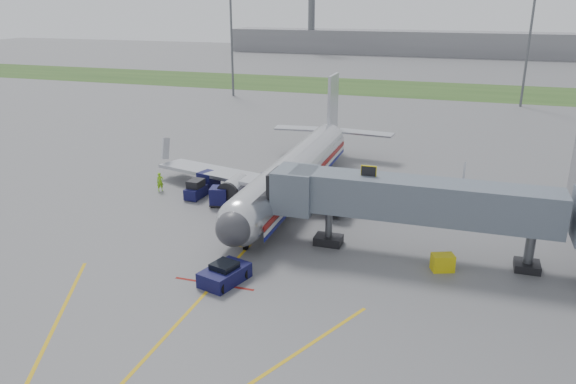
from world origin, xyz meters
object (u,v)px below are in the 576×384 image
(airliner, at_px, (295,171))
(pushback_tug, at_px, (225,274))
(belt_loader, at_px, (204,183))
(baggage_tug, at_px, (196,190))
(ramp_worker, at_px, (160,182))

(airliner, relative_size, pushback_tug, 8.89)
(airliner, distance_m, pushback_tug, 18.87)
(pushback_tug, relative_size, belt_loader, 1.01)
(pushback_tug, xyz_separation_m, baggage_tug, (-9.88, 15.34, 0.20))
(airliner, distance_m, ramp_worker, 14.10)
(ramp_worker, bearing_deg, baggage_tug, -58.41)
(baggage_tug, bearing_deg, pushback_tug, -57.22)
(pushback_tug, bearing_deg, ramp_worker, 131.73)
(pushback_tug, height_order, ramp_worker, ramp_worker)
(pushback_tug, xyz_separation_m, belt_loader, (-10.60, 18.47, -0.15))
(baggage_tug, xyz_separation_m, ramp_worker, (-4.46, 0.74, 0.15))
(airliner, height_order, ramp_worker, airliner)
(airliner, relative_size, belt_loader, 8.96)
(ramp_worker, bearing_deg, pushback_tug, -97.25)
(pushback_tug, distance_m, belt_loader, 21.30)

